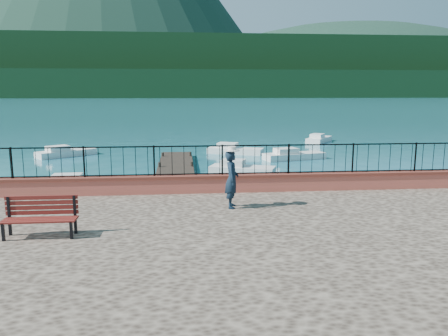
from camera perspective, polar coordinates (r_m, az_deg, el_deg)
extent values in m
plane|color=#19596B|center=(11.32, 3.07, -13.30)|extent=(2000.00, 2000.00, 0.00)
cube|color=#CB5449|center=(14.38, 0.96, -1.98)|extent=(28.00, 0.46, 0.58)
cube|color=black|center=(14.24, 0.97, 1.03)|extent=(27.00, 0.05, 0.95)
cube|color=#2D231C|center=(22.70, -6.40, -1.03)|extent=(2.00, 16.00, 0.30)
cube|color=black|center=(310.32, -5.21, 10.82)|extent=(900.00, 60.00, 18.00)
cube|color=black|center=(370.70, -5.29, 12.70)|extent=(900.00, 120.00, 44.00)
ellipsoid|color=#142D23|center=(611.83, 16.04, 9.23)|extent=(448.00, 384.00, 180.00)
cube|color=black|center=(10.83, -22.87, -7.30)|extent=(1.63, 0.50, 0.41)
cube|color=maroon|center=(10.94, -22.65, -4.65)|extent=(1.63, 0.08, 0.50)
imported|color=black|center=(12.34, 1.02, -1.49)|extent=(0.47, 0.64, 1.63)
cylinder|color=silver|center=(12.20, 1.03, 2.55)|extent=(0.44, 0.44, 0.12)
cube|color=silver|center=(20.81, -18.36, -1.80)|extent=(3.68, 1.45, 0.80)
cube|color=silver|center=(23.86, 2.42, 0.17)|extent=(3.74, 2.48, 0.80)
cube|color=silver|center=(29.33, 9.17, 1.90)|extent=(4.33, 2.32, 0.80)
cube|color=silver|center=(32.30, -19.90, 2.17)|extent=(3.93, 3.49, 0.80)
cube|color=white|center=(31.60, 1.50, 2.60)|extent=(4.15, 2.68, 0.80)
cube|color=silver|center=(39.80, 12.32, 3.91)|extent=(3.14, 3.70, 0.80)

